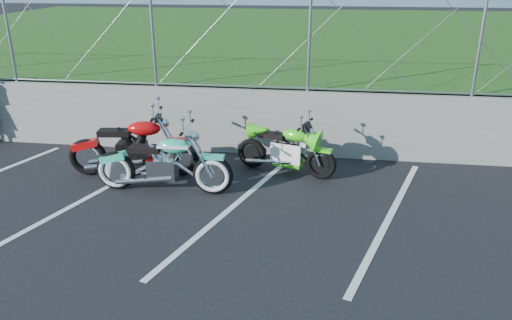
# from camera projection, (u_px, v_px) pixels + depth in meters

# --- Properties ---
(ground) EXTENTS (90.00, 90.00, 0.00)m
(ground) POSITION_uv_depth(u_px,v_px,m) (220.00, 238.00, 6.90)
(ground) COLOR black
(ground) RESTS_ON ground
(retaining_wall) EXTENTS (30.00, 0.22, 1.30)m
(retaining_wall) POSITION_uv_depth(u_px,v_px,m) (256.00, 121.00, 9.90)
(retaining_wall) COLOR slate
(retaining_wall) RESTS_ON ground
(grass_field) EXTENTS (30.00, 20.00, 1.30)m
(grass_field) POSITION_uv_depth(u_px,v_px,m) (293.00, 47.00, 19.13)
(grass_field) COLOR #1E4712
(grass_field) RESTS_ON ground
(chain_link_fence) EXTENTS (28.00, 0.03, 2.00)m
(chain_link_fence) POSITION_uv_depth(u_px,v_px,m) (256.00, 36.00, 9.30)
(chain_link_fence) COLOR gray
(chain_link_fence) RESTS_ON retaining_wall
(parking_lines) EXTENTS (18.29, 4.31, 0.01)m
(parking_lines) POSITION_uv_depth(u_px,v_px,m) (310.00, 211.00, 7.66)
(parking_lines) COLOR silver
(parking_lines) RESTS_ON ground
(cruiser_turquoise) EXTENTS (2.32, 0.73, 1.15)m
(cruiser_turquoise) POSITION_uv_depth(u_px,v_px,m) (165.00, 166.00, 8.18)
(cruiser_turquoise) COLOR black
(cruiser_turquoise) RESTS_ON ground
(naked_orange) EXTENTS (2.34, 0.79, 1.17)m
(naked_orange) POSITION_uv_depth(u_px,v_px,m) (135.00, 149.00, 8.82)
(naked_orange) COLOR black
(naked_orange) RESTS_ON ground
(sportbike_green) EXTENTS (1.85, 0.75, 0.98)m
(sportbike_green) POSITION_uv_depth(u_px,v_px,m) (287.00, 151.00, 8.94)
(sportbike_green) COLOR black
(sportbike_green) RESTS_ON ground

